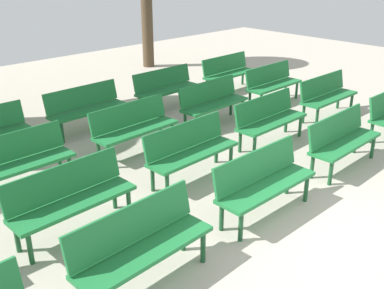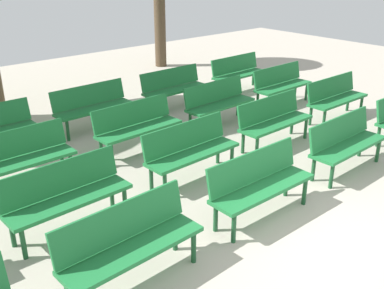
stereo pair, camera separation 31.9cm
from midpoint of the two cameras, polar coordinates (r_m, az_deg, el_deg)
The scene contains 15 objects.
ground_plane at distance 5.66m, azimuth 22.77°, elevation -14.30°, with size 25.13×25.13×0.00m, color #B2A899.
bench_r0_c1 at distance 4.83m, azimuth -6.05°, elevation -11.97°, with size 1.62×0.53×0.87m.
bench_r0_c2 at distance 6.03m, azimuth 10.02°, elevation -4.62°, with size 1.60×0.49×0.87m.
bench_r0_c3 at distance 7.65m, azimuth 19.94°, elevation 0.43°, with size 1.61×0.51×0.87m.
bench_r1_c1 at distance 5.84m, azimuth -14.10°, elevation -5.96°, with size 1.61×0.53×0.87m.
bench_r1_c2 at distance 6.92m, azimuth 1.08°, elevation -0.46°, with size 1.61×0.52×0.87m.
bench_r1_c3 at distance 8.33m, azimuth 11.33°, elevation 3.23°, with size 1.61×0.50×0.87m.
bench_r1_c4 at distance 10.02m, azimuth 18.53°, elevation 5.85°, with size 1.60×0.49×0.87m.
bench_r2_c1 at distance 7.07m, azimuth -19.89°, elevation -1.40°, with size 1.60×0.50×0.87m.
bench_r2_c2 at distance 7.94m, azimuth -5.85°, elevation 2.58°, with size 1.62×0.54×0.87m.
bench_r2_c3 at distance 9.21m, azimuth 4.33°, elevation 5.54°, with size 1.61×0.53×0.87m.
bench_r2_c4 at distance 10.72m, azimuth 12.03°, elevation 7.62°, with size 1.61×0.50×0.87m.
bench_r3_c2 at distance 9.13m, azimuth -11.49°, elevation 4.97°, with size 1.61×0.52×0.87m.
bench_r3_c3 at distance 10.23m, azimuth -1.42°, elevation 7.39°, with size 1.60×0.50×0.87m.
bench_r3_c4 at distance 11.62m, azimuth 6.63°, elevation 9.16°, with size 1.61×0.52×0.87m.
Camera 2 is at (-4.17, -1.83, 3.27)m, focal length 42.22 mm.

